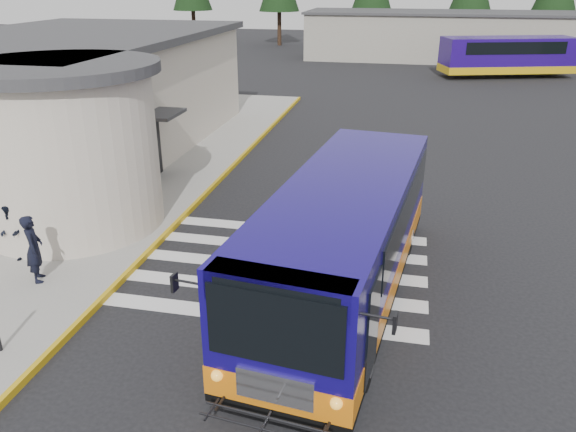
% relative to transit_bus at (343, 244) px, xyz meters
% --- Properties ---
extents(ground, '(140.00, 140.00, 0.00)m').
position_rel_transit_bus_xyz_m(ground, '(-1.44, 1.84, -1.37)').
color(ground, black).
rests_on(ground, ground).
extents(sidewalk, '(10.00, 34.00, 0.15)m').
position_rel_transit_bus_xyz_m(sidewalk, '(-10.44, 5.84, -1.29)').
color(sidewalk, gray).
rests_on(sidewalk, ground).
extents(curb_strip, '(0.12, 34.00, 0.16)m').
position_rel_transit_bus_xyz_m(curb_strip, '(-5.49, 5.84, -1.29)').
color(curb_strip, gold).
rests_on(curb_strip, ground).
extents(station_building, '(12.70, 18.70, 4.80)m').
position_rel_transit_bus_xyz_m(station_building, '(-12.28, 8.74, 1.20)').
color(station_building, '#B3A998').
rests_on(station_building, ground).
extents(crosswalk, '(8.00, 5.35, 0.01)m').
position_rel_transit_bus_xyz_m(crosswalk, '(-1.94, 1.04, -1.36)').
color(crosswalk, silver).
rests_on(crosswalk, ground).
extents(depot_building, '(26.40, 8.40, 4.20)m').
position_rel_transit_bus_xyz_m(depot_building, '(4.56, 43.84, 0.74)').
color(depot_building, gray).
rests_on(depot_building, ground).
extents(transit_bus, '(4.23, 10.38, 2.86)m').
position_rel_transit_bus_xyz_m(transit_bus, '(0.00, 0.00, 0.00)').
color(transit_bus, '#120863').
rests_on(transit_bus, ground).
extents(pedestrian_a, '(0.67, 0.75, 1.73)m').
position_rel_transit_bus_xyz_m(pedestrian_a, '(-7.41, -1.11, -0.35)').
color(pedestrian_a, black).
rests_on(pedestrian_a, sidewalk).
extents(pedestrian_b, '(0.94, 0.95, 1.54)m').
position_rel_transit_bus_xyz_m(pedestrian_b, '(-8.70, -0.19, -0.45)').
color(pedestrian_b, black).
rests_on(pedestrian_b, sidewalk).
extents(far_bus_a, '(10.19, 5.50, 2.53)m').
position_rel_transit_bus_xyz_m(far_bus_a, '(8.24, 34.50, 0.28)').
color(far_bus_a, '#1F0864').
rests_on(far_bus_a, ground).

